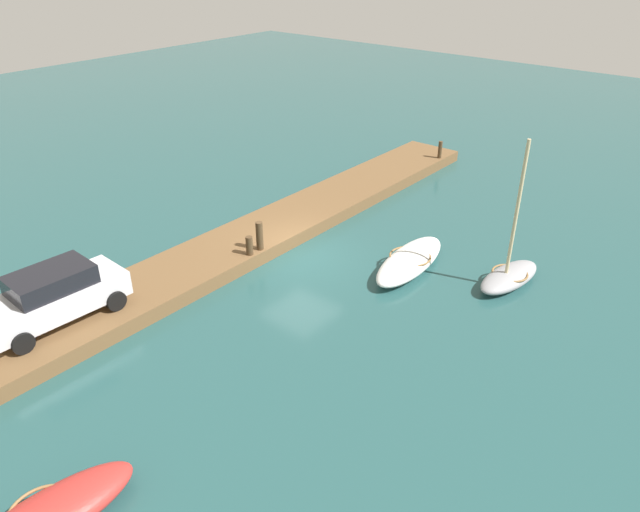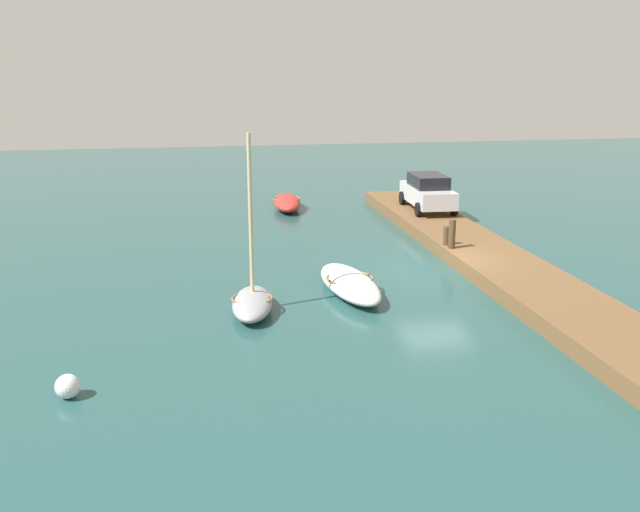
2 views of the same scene
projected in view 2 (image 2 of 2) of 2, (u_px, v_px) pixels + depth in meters
The scene contains 9 objects.
ground_plane at pixel (437, 271), 25.24m from camera, with size 84.00×84.00×0.00m, color #234C4C.
dock_platform at pixel (493, 262), 25.54m from camera, with size 27.18×2.86×0.52m, color brown.
rowboat_white at pixel (350, 283), 22.72m from camera, with size 4.43×1.88×0.68m.
rowboat_red at pixel (287, 202), 36.03m from camera, with size 4.04×1.68×0.71m.
rowboat_grey at pixel (252, 301), 20.94m from camera, with size 3.15×1.58×5.29m.
mooring_post_mid_west at pixel (452, 234), 26.24m from camera, with size 0.26×0.26×1.09m, color #47331E.
mooring_post_mid_east at pixel (447, 236), 26.80m from camera, with size 0.26×0.26×0.71m, color #47331E.
parked_car at pixel (428, 192), 33.18m from camera, with size 4.20×2.02×1.67m.
marker_buoy at pixel (68, 386), 15.59m from camera, with size 0.55×0.55×0.55m, color silver.
Camera 2 is at (-23.06, 8.48, 7.14)m, focal length 39.62 mm.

